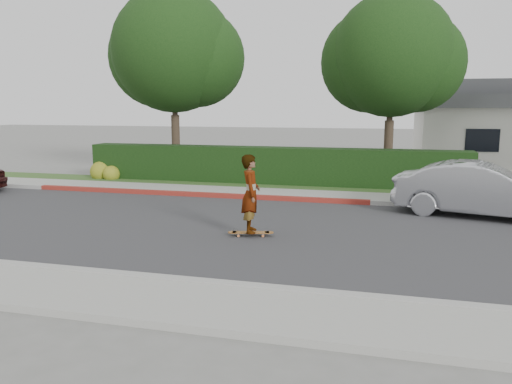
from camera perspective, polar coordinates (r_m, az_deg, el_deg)
ground at (r=12.25m, az=7.63°, el=-4.88°), size 120.00×120.00×0.00m
road at (r=12.24m, az=7.63°, el=-4.86°), size 60.00×8.00×0.01m
curb_near at (r=8.35m, az=4.15°, el=-11.35°), size 60.00×0.20×0.15m
sidewalk_near at (r=7.54m, az=2.87°, el=-13.86°), size 60.00×1.60×0.12m
curb_far at (r=16.21m, az=9.40°, el=-1.04°), size 60.00×0.20×0.15m
curb_red_section at (r=17.37m, az=-7.25°, el=-0.25°), size 12.00×0.21×0.15m
sidewalk_far at (r=17.10m, az=9.68°, el=-0.54°), size 60.00×1.60×0.12m
planting_strip at (r=18.67m, az=10.10°, el=0.29°), size 60.00×1.60×0.10m
hedge at (r=19.61m, az=1.53°, el=2.95°), size 15.00×1.00×1.50m
flowering_shrub at (r=21.90m, az=-16.95°, el=2.15°), size 1.40×1.00×0.90m
tree_left at (r=22.41m, az=-9.25°, el=15.25°), size 5.99×5.21×8.00m
tree_center at (r=21.04m, az=15.26°, el=14.42°), size 5.66×4.84×7.44m
skateboard at (r=11.97m, az=-0.60°, el=-4.67°), size 1.11×0.46×0.10m
skateboarder at (r=11.77m, az=-0.61°, el=-0.20°), size 0.60×0.77×1.86m
car_silver at (r=15.33m, az=24.30°, el=0.23°), size 4.90×2.65×1.53m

